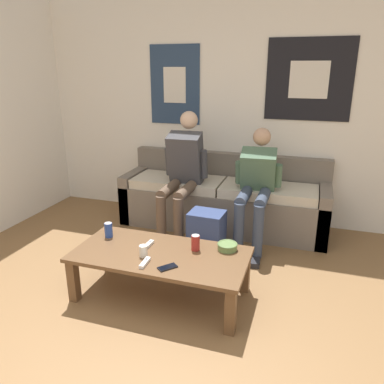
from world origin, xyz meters
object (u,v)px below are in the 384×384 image
backpack (207,236)px  coffee_table (161,259)px  person_seated_adult (182,171)px  pillar_candle (143,251)px  couch (223,201)px  game_controller_near_left (145,263)px  drink_can_blue (109,230)px  cell_phone (167,267)px  person_seated_teen (256,184)px  drink_can_red (195,243)px  ceramic_bowl (227,246)px  game_controller_near_right (148,245)px

backpack → coffee_table: bearing=-102.6°
person_seated_adult → pillar_candle: bearing=-84.0°
couch → game_controller_near_left: (-0.17, -1.69, 0.09)m
drink_can_blue → cell_phone: bearing=-26.4°
couch → backpack: size_ratio=5.02×
game_controller_near_left → person_seated_teen: bearing=67.1°
couch → drink_can_blue: size_ratio=18.21×
couch → drink_can_red: size_ratio=18.21×
ceramic_bowl → pillar_candle: pillar_candle is taller
cell_phone → couch: bearing=90.1°
coffee_table → ceramic_bowl: 0.53m
drink_can_blue → game_controller_near_left: size_ratio=0.85×
coffee_table → drink_can_red: bearing=28.1°
backpack → game_controller_near_right: 0.74m
couch → game_controller_near_left: couch is taller
drink_can_red → game_controller_near_left: (-0.28, -0.32, -0.05)m
person_seated_teen → ceramic_bowl: person_seated_teen is taller
drink_can_red → game_controller_near_right: (-0.38, -0.06, -0.05)m
person_seated_teen → backpack: person_seated_teen is taller
ceramic_bowl → coffee_table: bearing=-156.1°
cell_phone → pillar_candle: bearing=155.9°
couch → person_seated_adult: person_seated_adult is taller
game_controller_near_right → person_seated_adult: bearing=95.1°
ceramic_bowl → drink_can_blue: bearing=-175.4°
person_seated_teen → cell_phone: 1.43m
couch → coffee_table: (-0.13, -1.50, 0.02)m
person_seated_adult → game_controller_near_left: (0.19, -1.36, -0.32)m
coffee_table → backpack: (0.16, 0.72, -0.11)m
game_controller_near_right → drink_can_blue: bearing=171.5°
couch → person_seated_teen: size_ratio=1.96×
backpack → drink_can_red: 0.64m
coffee_table → drink_can_blue: size_ratio=10.79×
backpack → pillar_candle: size_ratio=4.49×
game_controller_near_right → cell_phone: size_ratio=0.99×
ceramic_bowl → drink_can_red: size_ratio=1.27×
ceramic_bowl → backpack: bearing=121.3°
couch → pillar_candle: 1.61m
couch → cell_phone: size_ratio=15.45×
ceramic_bowl → pillar_candle: size_ratio=1.58×
coffee_table → couch: bearing=84.9°
cell_phone → drink_can_red: bearing=72.0°
cell_phone → game_controller_near_right: bearing=135.3°
couch → person_seated_teen: 0.63m
backpack → drink_can_red: drink_can_red is taller
cell_phone → person_seated_teen: bearing=73.6°
person_seated_teen → ceramic_bowl: 0.98m
couch → drink_can_red: bearing=-85.5°
coffee_table → backpack: backpack is taller
coffee_table → game_controller_near_left: 0.21m
game_controller_near_left → game_controller_near_right: 0.29m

